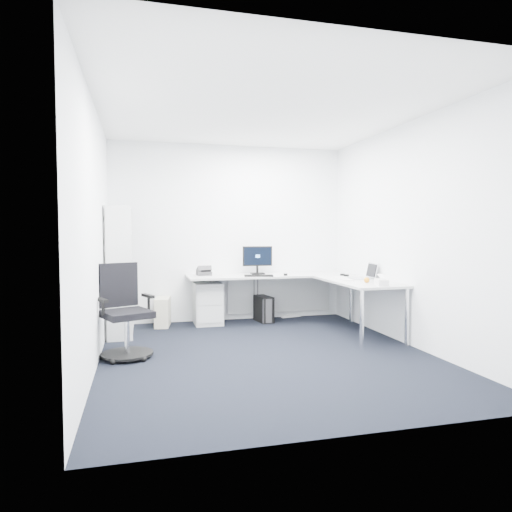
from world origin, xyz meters
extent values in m
plane|color=black|center=(0.00, 0.00, 0.00)|extent=(4.20, 4.20, 0.00)
plane|color=white|center=(0.00, 0.00, 2.70)|extent=(4.20, 4.20, 0.00)
cube|color=white|center=(0.00, 2.10, 1.35)|extent=(3.60, 0.02, 2.70)
cube|color=white|center=(0.00, -2.10, 1.35)|extent=(3.60, 0.02, 2.70)
cube|color=white|center=(-1.80, 0.00, 1.35)|extent=(0.02, 4.20, 2.70)
cube|color=white|center=(1.80, 0.00, 1.35)|extent=(0.02, 4.20, 2.70)
cube|color=#B1B3B3|center=(-0.39, 1.86, 0.31)|extent=(0.40, 0.50, 0.62)
cube|color=black|center=(0.46, 1.81, 0.20)|extent=(0.24, 0.42, 0.39)
cube|color=beige|center=(-1.05, 1.85, 0.21)|extent=(0.27, 0.46, 0.42)
cube|color=silver|center=(0.98, 2.04, 0.02)|extent=(0.33, 0.12, 0.04)
cube|color=black|center=(0.31, 1.51, 0.74)|extent=(0.44, 0.23, 0.02)
cube|color=black|center=(0.73, 1.53, 0.74)|extent=(0.08, 0.10, 0.03)
cube|color=silver|center=(1.31, 0.81, 0.74)|extent=(0.17, 0.48, 0.02)
sphere|color=orange|center=(1.42, 0.36, 0.76)|extent=(0.07, 0.07, 0.07)
cube|color=silver|center=(1.46, 0.06, 0.77)|extent=(0.17, 0.24, 0.08)
camera|label=1|loc=(-1.36, -4.86, 1.39)|focal=32.00mm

